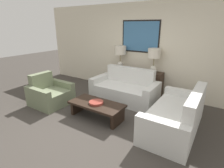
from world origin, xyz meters
name	(u,v)px	position (x,y,z in m)	size (l,w,h in m)	color
ground_plane	(87,126)	(0.00, 0.00, 0.00)	(20.00, 20.00, 0.00)	#3D3833
back_wall	(140,49)	(0.00, 2.54, 1.33)	(7.38, 0.12, 2.65)	beige
console_table	(135,82)	(0.00, 2.28, 0.37)	(1.65, 0.38, 0.74)	#332319
table_lamp_left	(120,52)	(-0.54, 2.28, 1.22)	(0.35, 0.35, 0.68)	silver
table_lamp_right	(154,56)	(0.54, 2.28, 1.22)	(0.35, 0.35, 0.68)	silver
couch_by_back_wall	(125,90)	(0.00, 1.63, 0.30)	(1.81, 0.87, 0.88)	silver
couch_by_side	(176,117)	(1.59, 0.88, 0.30)	(0.87, 1.81, 0.88)	silver
coffee_table	(97,107)	(-0.04, 0.40, 0.27)	(1.25, 0.59, 0.36)	black
decorative_bowl	(96,103)	(-0.03, 0.38, 0.38)	(0.32, 0.32, 0.05)	#93382D
armchair_near_back_wall	(50,94)	(-1.55, 0.32, 0.27)	(0.89, 0.91, 0.80)	#707A5B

